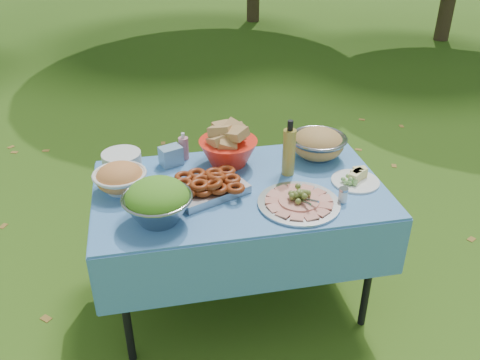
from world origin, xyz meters
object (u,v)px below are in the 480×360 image
picnic_table (240,246)px  pasta_bowl_steel (318,143)px  salad_bowl (158,201)px  charcuterie_platter (299,197)px  plate_stack (122,161)px  oil_bottle (289,148)px  bread_bowl (228,146)px

picnic_table → pasta_bowl_steel: pasta_bowl_steel is taller
pasta_bowl_steel → picnic_table: bearing=-154.0°
salad_bowl → charcuterie_platter: 0.67m
picnic_table → charcuterie_platter: 0.54m
salad_bowl → pasta_bowl_steel: bearing=26.9°
plate_stack → charcuterie_platter: 0.99m
charcuterie_platter → oil_bottle: bearing=84.0°
oil_bottle → charcuterie_platter: bearing=-96.0°
plate_stack → charcuterie_platter: bearing=-32.7°
pasta_bowl_steel → oil_bottle: 0.28m
plate_stack → bread_bowl: size_ratio=0.66×
picnic_table → bread_bowl: bearing=92.3°
plate_stack → salad_bowl: bearing=-73.0°
salad_bowl → plate_stack: 0.56m
salad_bowl → bread_bowl: size_ratio=0.99×
salad_bowl → bread_bowl: bearing=49.7°
bread_bowl → pasta_bowl_steel: (0.51, -0.02, -0.02)m
bread_bowl → pasta_bowl_steel: bread_bowl is taller
pasta_bowl_steel → oil_bottle: size_ratio=1.03×
bread_bowl → charcuterie_platter: bearing=-61.7°
salad_bowl → picnic_table: bearing=27.9°
salad_bowl → charcuterie_platter: salad_bowl is taller
plate_stack → charcuterie_platter: (0.83, -0.53, -0.00)m
picnic_table → charcuterie_platter: bearing=-41.4°
plate_stack → oil_bottle: 0.90m
charcuterie_platter → plate_stack: bearing=147.3°
pasta_bowl_steel → charcuterie_platter: pasta_bowl_steel is taller
salad_bowl → bread_bowl: bread_bowl is taller
pasta_bowl_steel → oil_bottle: bearing=-144.0°
oil_bottle → picnic_table: bearing=-163.1°
salad_bowl → pasta_bowl_steel: size_ratio=1.01×
picnic_table → pasta_bowl_steel: bearing=26.0°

